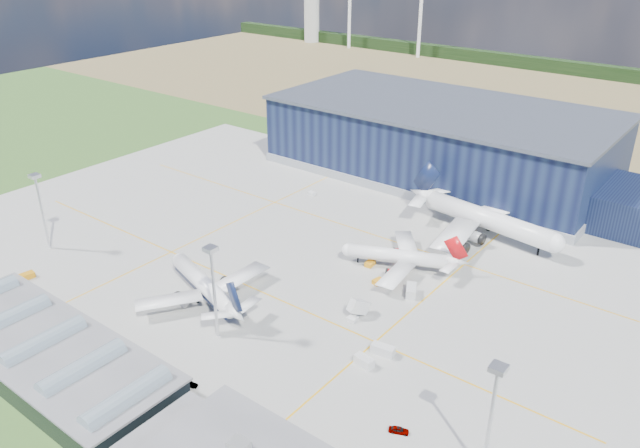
{
  "coord_description": "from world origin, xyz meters",
  "views": [
    {
      "loc": [
        100.6,
        -108.77,
        85.08
      ],
      "look_at": [
        3.69,
        16.51,
        8.85
      ],
      "focal_mm": 35.0,
      "sensor_mm": 36.0,
      "label": 1
    }
  ],
  "objects_px": {
    "gse_tug_b": "(378,281)",
    "car_b": "(190,384)",
    "gse_van_c": "(364,361)",
    "gse_van_b": "(411,291)",
    "car_a": "(399,430)",
    "light_mast_east": "(493,403)",
    "airstair": "(359,310)",
    "airliner_widebody": "(490,210)",
    "airliner_red": "(398,249)",
    "gse_cart_b": "(312,194)",
    "hangar": "(447,144)",
    "gse_tug_c": "(370,264)",
    "light_mast_west": "(40,200)",
    "light_mast_center": "(213,277)",
    "gse_tug_a": "(27,276)",
    "gse_van_a": "(383,350)",
    "airliner_navy": "(203,277)"
  },
  "relations": [
    {
      "from": "airliner_red",
      "to": "gse_van_c",
      "type": "bearing_deg",
      "value": 89.53
    },
    {
      "from": "light_mast_east",
      "to": "airliner_widebody",
      "type": "relative_size",
      "value": 0.43
    },
    {
      "from": "light_mast_west",
      "to": "airliner_widebody",
      "type": "height_order",
      "value": "light_mast_west"
    },
    {
      "from": "airliner_navy",
      "to": "gse_tug_a",
      "type": "distance_m",
      "value": 50.21
    },
    {
      "from": "airliner_widebody",
      "to": "gse_van_c",
      "type": "relative_size",
      "value": 12.18
    },
    {
      "from": "light_mast_east",
      "to": "car_a",
      "type": "distance_m",
      "value": 22.02
    },
    {
      "from": "airliner_widebody",
      "to": "airstair",
      "type": "relative_size",
      "value": 10.46
    },
    {
      "from": "car_a",
      "to": "light_mast_east",
      "type": "bearing_deg",
      "value": -111.36
    },
    {
      "from": "airliner_navy",
      "to": "gse_van_c",
      "type": "bearing_deg",
      "value": -159.93
    },
    {
      "from": "gse_tug_b",
      "to": "car_b",
      "type": "xyz_separation_m",
      "value": [
        -8.35,
        -57.61,
        -0.1
      ]
    },
    {
      "from": "light_mast_east",
      "to": "gse_tug_c",
      "type": "distance_m",
      "value": 75.0
    },
    {
      "from": "airliner_red",
      "to": "airstair",
      "type": "relative_size",
      "value": 6.8
    },
    {
      "from": "gse_van_b",
      "to": "gse_van_c",
      "type": "height_order",
      "value": "gse_van_b"
    },
    {
      "from": "gse_cart_b",
      "to": "gse_van_c",
      "type": "bearing_deg",
      "value": -128.84
    },
    {
      "from": "airliner_navy",
      "to": "car_a",
      "type": "bearing_deg",
      "value": -171.81
    },
    {
      "from": "gse_van_c",
      "to": "gse_van_b",
      "type": "bearing_deg",
      "value": 19.85
    },
    {
      "from": "airliner_navy",
      "to": "gse_cart_b",
      "type": "distance_m",
      "value": 71.35
    },
    {
      "from": "gse_van_b",
      "to": "car_a",
      "type": "bearing_deg",
      "value": -89.98
    },
    {
      "from": "airliner_widebody",
      "to": "gse_van_b",
      "type": "height_order",
      "value": "airliner_widebody"
    },
    {
      "from": "gse_van_b",
      "to": "gse_tug_c",
      "type": "relative_size",
      "value": 1.65
    },
    {
      "from": "gse_tug_b",
      "to": "gse_van_b",
      "type": "distance_m",
      "value": 9.66
    },
    {
      "from": "airstair",
      "to": "gse_tug_c",
      "type": "bearing_deg",
      "value": 136.24
    },
    {
      "from": "hangar",
      "to": "light_mast_center",
      "type": "distance_m",
      "value": 125.07
    },
    {
      "from": "light_mast_west",
      "to": "car_a",
      "type": "bearing_deg",
      "value": -0.35
    },
    {
      "from": "gse_tug_b",
      "to": "gse_cart_b",
      "type": "bearing_deg",
      "value": 155.93
    },
    {
      "from": "gse_tug_c",
      "to": "gse_van_a",
      "type": "bearing_deg",
      "value": -58.32
    },
    {
      "from": "gse_van_a",
      "to": "car_a",
      "type": "bearing_deg",
      "value": -147.92
    },
    {
      "from": "gse_van_a",
      "to": "gse_tug_b",
      "type": "bearing_deg",
      "value": 27.09
    },
    {
      "from": "airstair",
      "to": "car_a",
      "type": "bearing_deg",
      "value": -25.18
    },
    {
      "from": "gse_tug_b",
      "to": "airstair",
      "type": "xyz_separation_m",
      "value": [
        4.42,
        -15.56,
        1.0
      ]
    },
    {
      "from": "gse_tug_b",
      "to": "car_b",
      "type": "relative_size",
      "value": 0.9
    },
    {
      "from": "gse_van_a",
      "to": "gse_van_c",
      "type": "distance_m",
      "value": 5.77
    },
    {
      "from": "hangar",
      "to": "gse_van_c",
      "type": "xyz_separation_m",
      "value": [
        39.75,
        -113.17,
        -10.56
      ]
    },
    {
      "from": "airliner_widebody",
      "to": "car_b",
      "type": "bearing_deg",
      "value": -92.51
    },
    {
      "from": "gse_tug_a",
      "to": "gse_van_c",
      "type": "relative_size",
      "value": 0.84
    },
    {
      "from": "gse_van_a",
      "to": "gse_tug_c",
      "type": "relative_size",
      "value": 1.6
    },
    {
      "from": "gse_van_c",
      "to": "light_mast_west",
      "type": "bearing_deg",
      "value": 104.67
    },
    {
      "from": "airliner_navy",
      "to": "airliner_red",
      "type": "distance_m",
      "value": 52.36
    },
    {
      "from": "gse_tug_a",
      "to": "gse_cart_b",
      "type": "height_order",
      "value": "gse_tug_a"
    },
    {
      "from": "light_mast_center",
      "to": "airliner_widebody",
      "type": "bearing_deg",
      "value": 72.03
    },
    {
      "from": "gse_tug_c",
      "to": "car_b",
      "type": "bearing_deg",
      "value": -97.19
    },
    {
      "from": "hangar",
      "to": "gse_tug_b",
      "type": "xyz_separation_m",
      "value": [
        23.8,
        -82.96,
        -10.98
      ]
    },
    {
      "from": "airstair",
      "to": "airliner_red",
      "type": "bearing_deg",
      "value": 119.96
    },
    {
      "from": "airliner_red",
      "to": "gse_tug_a",
      "type": "xyz_separation_m",
      "value": [
        -74.95,
        -65.15,
        -4.92
      ]
    },
    {
      "from": "light_mast_east",
      "to": "gse_cart_b",
      "type": "bearing_deg",
      "value": 141.88
    },
    {
      "from": "airliner_widebody",
      "to": "gse_tug_a",
      "type": "xyz_separation_m",
      "value": [
        -86.39,
        -98.15,
        -7.98
      ]
    },
    {
      "from": "light_mast_center",
      "to": "gse_tug_b",
      "type": "distance_m",
      "value": 47.39
    },
    {
      "from": "light_mast_east",
      "to": "airliner_red",
      "type": "height_order",
      "value": "light_mast_east"
    },
    {
      "from": "gse_tug_b",
      "to": "car_b",
      "type": "bearing_deg",
      "value": -87.02
    },
    {
      "from": "light_mast_east",
      "to": "light_mast_west",
      "type": "bearing_deg",
      "value": 180.0
    }
  ]
}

